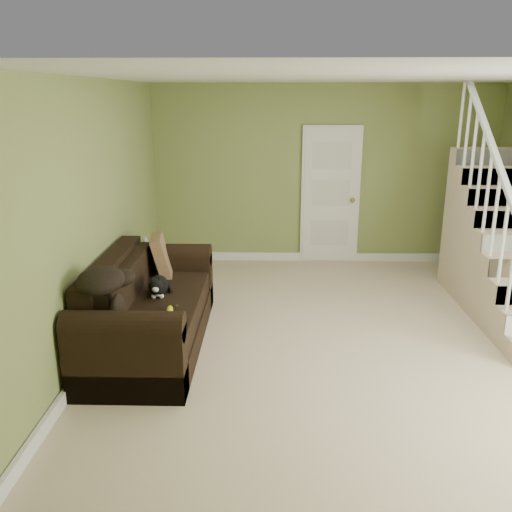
# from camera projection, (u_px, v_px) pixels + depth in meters

# --- Properties ---
(floor) EXTENTS (5.00, 5.50, 0.01)m
(floor) POSITION_uv_depth(u_px,v_px,m) (344.00, 337.00, 5.68)
(floor) COLOR #C5A98E
(floor) RESTS_ON ground
(ceiling) EXTENTS (5.00, 5.50, 0.01)m
(ceiling) POSITION_uv_depth(u_px,v_px,m) (358.00, 77.00, 4.94)
(ceiling) COLOR white
(ceiling) RESTS_ON wall_back
(wall_back) EXTENTS (5.00, 0.04, 2.60)m
(wall_back) POSITION_uv_depth(u_px,v_px,m) (324.00, 175.00, 7.94)
(wall_back) COLOR olive
(wall_back) RESTS_ON floor
(wall_front) EXTENTS (5.00, 0.04, 2.60)m
(wall_front) POSITION_uv_depth(u_px,v_px,m) (429.00, 336.00, 2.68)
(wall_front) COLOR olive
(wall_front) RESTS_ON floor
(wall_left) EXTENTS (0.04, 5.50, 2.60)m
(wall_left) POSITION_uv_depth(u_px,v_px,m) (98.00, 214.00, 5.37)
(wall_left) COLOR olive
(wall_left) RESTS_ON floor
(baseboard_back) EXTENTS (5.00, 0.04, 0.12)m
(baseboard_back) POSITION_uv_depth(u_px,v_px,m) (321.00, 257.00, 8.27)
(baseboard_back) COLOR white
(baseboard_back) RESTS_ON floor
(baseboard_left) EXTENTS (0.04, 5.50, 0.12)m
(baseboard_left) POSITION_uv_depth(u_px,v_px,m) (111.00, 329.00, 5.73)
(baseboard_left) COLOR white
(baseboard_left) RESTS_ON floor
(door) EXTENTS (0.86, 0.12, 2.02)m
(door) POSITION_uv_depth(u_px,v_px,m) (330.00, 196.00, 7.98)
(door) COLOR white
(door) RESTS_ON floor
(staircase) EXTENTS (1.00, 2.51, 2.82)m
(staircase) POSITION_uv_depth(u_px,v_px,m) (506.00, 254.00, 6.38)
(staircase) COLOR #C5A98E
(staircase) RESTS_ON floor
(sofa) EXTENTS (0.99, 2.29, 0.91)m
(sofa) POSITION_uv_depth(u_px,v_px,m) (147.00, 312.00, 5.43)
(sofa) COLOR black
(sofa) RESTS_ON floor
(side_table) EXTENTS (0.55, 0.55, 0.77)m
(side_table) POSITION_uv_depth(u_px,v_px,m) (154.00, 274.00, 6.79)
(side_table) COLOR black
(side_table) RESTS_ON floor
(cat) EXTENTS (0.27, 0.53, 0.26)m
(cat) POSITION_uv_depth(u_px,v_px,m) (158.00, 286.00, 5.46)
(cat) COLOR black
(cat) RESTS_ON sofa
(banana) EXTENTS (0.09, 0.23, 0.06)m
(banana) POSITION_uv_depth(u_px,v_px,m) (170.00, 311.00, 5.01)
(banana) COLOR gold
(banana) RESTS_ON sofa
(throw_pillow) EXTENTS (0.30, 0.51, 0.49)m
(throw_pillow) POSITION_uv_depth(u_px,v_px,m) (162.00, 256.00, 6.11)
(throw_pillow) COLOR #533221
(throw_pillow) RESTS_ON sofa
(throw_blanket) EXTENTS (0.53, 0.61, 0.21)m
(throw_blanket) POSITION_uv_depth(u_px,v_px,m) (101.00, 281.00, 4.57)
(throw_blanket) COLOR black
(throw_blanket) RESTS_ON sofa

